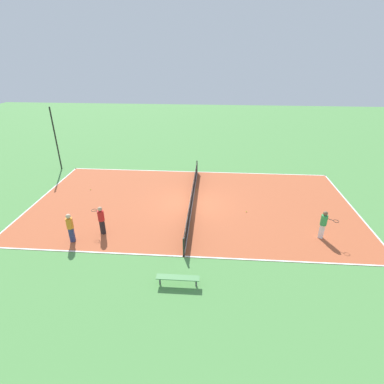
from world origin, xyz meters
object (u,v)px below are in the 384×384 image
Objects in this scene: bench at (178,278)px; player_far_green at (324,223)px; tennis_net at (192,196)px; tennis_ball_right_alley at (90,189)px; tennis_ball_far_baseline at (246,212)px; tennis_ball_near_net at (197,189)px; fence_post_back_right at (56,139)px; player_center_orange at (70,226)px; player_coach_red at (101,218)px.

bench is 1.15× the size of player_far_green.
tennis_net is 170.93× the size of tennis_ball_right_alley.
tennis_ball_right_alley is 11.78m from tennis_ball_far_baseline.
tennis_net is 6.81× the size of player_far_green.
player_far_green reaches higher than tennis_ball_right_alley.
fence_post_back_right is (3.51, 12.31, 2.66)m from tennis_ball_near_net.
fence_post_back_right is at bearing -71.36° from player_center_orange.
tennis_ball_near_net is at bearing -141.84° from player_center_orange.
fence_post_back_right is at bearing 45.78° from tennis_ball_right_alley.
bench reaches higher than tennis_ball_near_net.
player_coach_red is 1.68m from player_center_orange.
tennis_ball_far_baseline is 4.69m from tennis_ball_near_net.
player_far_green is at bearing -150.55° from bench.
player_center_orange is (-4.98, 6.29, 0.46)m from tennis_net.
player_far_green is 25.10× the size of tennis_ball_near_net.
player_coach_red reaches higher than bench.
player_center_orange is 1.02× the size of player_far_green.
tennis_ball_right_alley is at bearing -28.82° from player_coach_red.
bench is (-7.91, 0.05, -0.16)m from tennis_net.
tennis_net is 170.93× the size of tennis_ball_near_net.
player_center_orange is (2.93, 6.24, 0.63)m from bench.
player_far_green is 25.10× the size of tennis_ball_far_baseline.
tennis_net is 8.03m from player_center_orange.
player_center_orange reaches higher than player_far_green.
fence_post_back_right reaches higher than tennis_ball_right_alley.
tennis_net is at bearing -172.97° from player_far_green.
player_far_green is 21.87m from fence_post_back_right.
player_far_green is at bearing 175.85° from player_center_orange.
bench is 28.85× the size of tennis_ball_near_net.
player_far_green is at bearing -115.35° from fence_post_back_right.
tennis_ball_far_baseline is at bearing -126.39° from player_coach_red.
fence_post_back_right is at bearing -20.12° from player_coach_red.
player_coach_red is (3.84, 4.83, 0.63)m from bench.
tennis_net is at bearing -90.38° from bench.
bench is 1.13× the size of player_center_orange.
player_coach_red is 12.49m from player_far_green.
tennis_ball_near_net is 0.01× the size of fence_post_back_right.
tennis_ball_right_alley is at bearing -166.25° from player_far_green.
player_coach_red is 12.30m from fence_post_back_right.
player_coach_red and player_center_orange have the same top height.
tennis_ball_right_alley and tennis_ball_far_baseline have the same top height.
player_coach_red is at bearing 141.11° from tennis_ball_near_net.
player_far_green reaches higher than bench.
player_far_green is 25.10× the size of tennis_ball_right_alley.
player_center_orange is at bearing -151.51° from fence_post_back_right.
player_coach_red is at bearing -143.62° from fence_post_back_right.
player_coach_red is 25.57× the size of tennis_ball_near_net.
player_coach_red is at bearing -145.47° from player_far_green.
player_coach_red is 8.15m from tennis_ball_near_net.
fence_post_back_right is (4.14, 4.25, 2.66)m from tennis_ball_right_alley.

